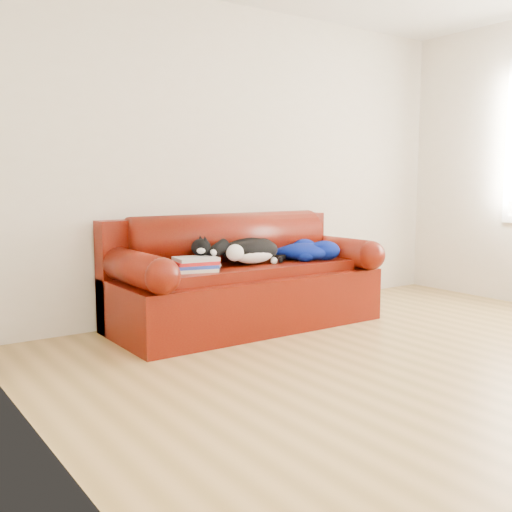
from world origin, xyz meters
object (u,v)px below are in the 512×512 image
at_px(sofa_base, 246,296).
at_px(cat, 250,252).
at_px(book_stack, 195,264).
at_px(blanket, 306,251).

relative_size(sofa_base, cat, 2.90).
relative_size(book_stack, cat, 0.51).
bearing_deg(book_stack, blanket, 2.39).
distance_m(sofa_base, cat, 0.37).
distance_m(book_stack, cat, 0.53).
relative_size(sofa_base, book_stack, 5.64).
bearing_deg(sofa_base, book_stack, -166.21).
distance_m(sofa_base, blanket, 0.64).
xyz_separation_m(cat, blanket, (0.55, -0.01, -0.03)).
xyz_separation_m(sofa_base, blanket, (0.54, -0.08, 0.33)).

